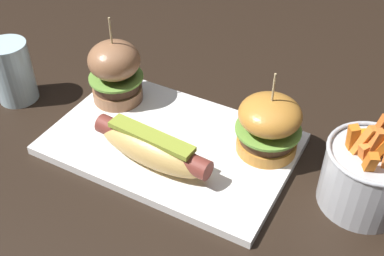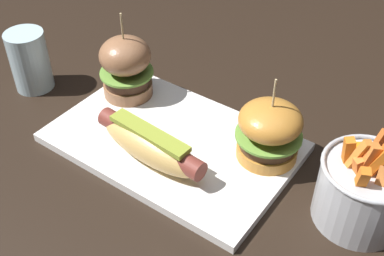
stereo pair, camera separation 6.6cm
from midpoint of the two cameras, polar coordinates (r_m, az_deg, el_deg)
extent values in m
plane|color=black|center=(0.77, 0.20, -2.15)|extent=(3.00, 3.00, 0.00)
cube|color=white|center=(0.76, 0.20, -1.76)|extent=(0.37, 0.24, 0.01)
ellipsoid|color=tan|center=(0.71, -2.00, -2.28)|extent=(0.19, 0.07, 0.05)
cylinder|color=brown|center=(0.70, -2.01, -1.93)|extent=(0.19, 0.04, 0.03)
cube|color=olive|center=(0.69, -2.05, -0.84)|extent=(0.14, 0.04, 0.01)
cylinder|color=#936343|center=(0.85, -5.27, 4.62)|extent=(0.08, 0.08, 0.02)
cylinder|color=#442B1E|center=(0.84, -5.36, 5.77)|extent=(0.08, 0.08, 0.02)
cylinder|color=#6B9E3D|center=(0.83, -5.41, 6.44)|extent=(0.09, 0.09, 0.00)
ellipsoid|color=#936343|center=(0.81, -5.55, 8.38)|extent=(0.09, 0.09, 0.06)
cylinder|color=tan|center=(0.79, -5.76, 11.23)|extent=(0.00, 0.00, 0.06)
cylinder|color=#C48031|center=(0.74, 11.29, -2.65)|extent=(0.09, 0.09, 0.02)
cylinder|color=#4F331E|center=(0.73, 11.48, -1.56)|extent=(0.08, 0.08, 0.02)
cylinder|color=#6B9E3D|center=(0.72, 11.59, -0.90)|extent=(0.10, 0.10, 0.00)
ellipsoid|color=#C48031|center=(0.70, 11.88, 0.77)|extent=(0.09, 0.09, 0.05)
cylinder|color=tan|center=(0.68, 12.33, 3.39)|extent=(0.00, 0.00, 0.06)
cylinder|color=#B7BABF|center=(0.68, 22.03, -7.25)|extent=(0.12, 0.12, 0.09)
torus|color=#B7BABF|center=(0.65, 23.04, -4.39)|extent=(0.12, 0.12, 0.01)
cube|color=orange|center=(0.63, 21.82, -6.44)|extent=(0.02, 0.03, 0.06)
cube|color=orange|center=(0.65, 23.42, -4.38)|extent=(0.03, 0.03, 0.09)
cube|color=orange|center=(0.65, 21.69, -5.23)|extent=(0.02, 0.03, 0.06)
cube|color=orange|center=(0.64, 22.85, -4.70)|extent=(0.04, 0.02, 0.08)
cube|color=orange|center=(0.64, 23.80, -6.50)|extent=(0.02, 0.03, 0.06)
cube|color=orange|center=(0.64, 22.03, -4.65)|extent=(0.03, 0.03, 0.08)
cube|color=orange|center=(0.67, 24.29, -5.04)|extent=(0.02, 0.03, 0.06)
cube|color=orange|center=(0.65, 21.02, -3.90)|extent=(0.04, 0.02, 0.08)
cube|color=orange|center=(0.66, 22.91, -4.74)|extent=(0.02, 0.03, 0.07)
cube|color=orange|center=(0.68, 23.14, -2.75)|extent=(0.03, 0.02, 0.08)
cube|color=orange|center=(0.67, 21.70, -3.51)|extent=(0.02, 0.03, 0.06)
cube|color=orange|center=(0.65, 20.51, -3.64)|extent=(0.02, 0.03, 0.08)
cylinder|color=silver|center=(0.90, -16.51, 7.50)|extent=(0.07, 0.07, 0.11)
camera|label=1|loc=(0.03, -87.35, 2.22)|focal=45.51mm
camera|label=2|loc=(0.03, 92.65, -2.22)|focal=45.51mm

